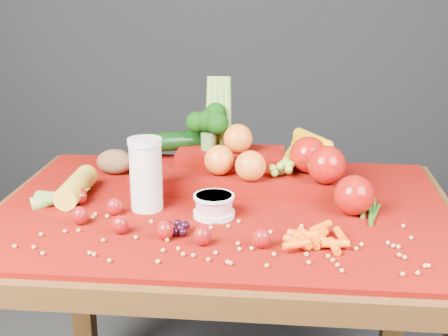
# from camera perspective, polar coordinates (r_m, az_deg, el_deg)

# --- Properties ---
(table) EXTENTS (1.10, 0.80, 0.75)m
(table) POSITION_cam_1_polar(r_m,az_deg,el_deg) (1.51, -0.08, -7.27)
(table) COLOR #3C230D
(table) RESTS_ON ground
(red_cloth) EXTENTS (1.05, 0.75, 0.01)m
(red_cloth) POSITION_cam_1_polar(r_m,az_deg,el_deg) (1.47, -0.08, -3.72)
(red_cloth) COLOR #6D0403
(red_cloth) RESTS_ON table
(milk_glass) EXTENTS (0.08, 0.08, 0.17)m
(milk_glass) POSITION_cam_1_polar(r_m,az_deg,el_deg) (1.44, -7.16, -0.34)
(milk_glass) COLOR beige
(milk_glass) RESTS_ON red_cloth
(yogurt_bowl) EXTENTS (0.09, 0.09, 0.05)m
(yogurt_bowl) POSITION_cam_1_polar(r_m,az_deg,el_deg) (1.40, -0.92, -3.39)
(yogurt_bowl) COLOR silver
(yogurt_bowl) RESTS_ON red_cloth
(strawberry_scatter) EXTENTS (0.48, 0.28, 0.04)m
(strawberry_scatter) POSITION_cam_1_polar(r_m,az_deg,el_deg) (1.37, -7.33, -4.28)
(strawberry_scatter) COLOR #8D0D00
(strawberry_scatter) RESTS_ON red_cloth
(dark_grape_cluster) EXTENTS (0.06, 0.05, 0.03)m
(dark_grape_cluster) POSITION_cam_1_polar(r_m,az_deg,el_deg) (1.32, -4.13, -5.46)
(dark_grape_cluster) COLOR black
(dark_grape_cluster) RESTS_ON red_cloth
(soybean_scatter) EXTENTS (0.84, 0.24, 0.01)m
(soybean_scatter) POSITION_cam_1_polar(r_m,az_deg,el_deg) (1.29, -0.99, -6.55)
(soybean_scatter) COLOR tan
(soybean_scatter) RESTS_ON red_cloth
(corn_ear) EXTENTS (0.18, 0.23, 0.06)m
(corn_ear) POSITION_cam_1_polar(r_m,az_deg,el_deg) (1.53, -14.21, -2.30)
(corn_ear) COLOR gold
(corn_ear) RESTS_ON red_cloth
(potato) EXTENTS (0.10, 0.07, 0.07)m
(potato) POSITION_cam_1_polar(r_m,az_deg,el_deg) (1.72, -9.93, 0.58)
(potato) COLOR brown
(potato) RESTS_ON red_cloth
(baby_carrot_pile) EXTENTS (0.17, 0.18, 0.03)m
(baby_carrot_pile) POSITION_cam_1_polar(r_m,az_deg,el_deg) (1.28, 8.53, -6.26)
(baby_carrot_pile) COLOR #ED5508
(baby_carrot_pile) RESTS_ON red_cloth
(green_bean_pile) EXTENTS (0.14, 0.12, 0.01)m
(green_bean_pile) POSITION_cam_1_polar(r_m,az_deg,el_deg) (1.47, 13.23, -3.85)
(green_bean_pile) COLOR #275413
(green_bean_pile) RESTS_ON red_cloth
(produce_mound) EXTENTS (0.60, 0.38, 0.27)m
(produce_mound) POSITION_cam_1_polar(r_m,az_deg,el_deg) (1.59, 2.58, 0.43)
(produce_mound) COLOR #6D0403
(produce_mound) RESTS_ON red_cloth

